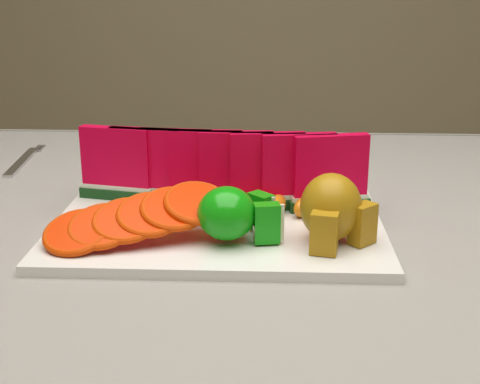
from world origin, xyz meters
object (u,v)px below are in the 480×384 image
object	(u,v)px
apple_cluster	(233,214)
fork	(24,160)
pear_cluster	(332,210)
side_plate	(259,163)
platter	(219,223)

from	to	relation	value
apple_cluster	fork	size ratio (longest dim) A/B	0.54
apple_cluster	fork	xyz separation A→B (m)	(-0.37, 0.36, -0.04)
pear_cluster	side_plate	xyz separation A→B (m)	(-0.09, 0.34, -0.05)
side_plate	pear_cluster	bearing A→B (deg)	-75.77
platter	side_plate	xyz separation A→B (m)	(0.05, 0.28, -0.00)
platter	pear_cluster	size ratio (longest dim) A/B	4.35
platter	fork	xyz separation A→B (m)	(-0.35, 0.29, -0.00)
platter	fork	world-z (taller)	platter
fork	pear_cluster	bearing A→B (deg)	-36.27
platter	pear_cluster	xyz separation A→B (m)	(0.13, -0.07, 0.04)
pear_cluster	fork	bearing A→B (deg)	143.73
pear_cluster	fork	xyz separation A→B (m)	(-0.48, 0.35, -0.05)
apple_cluster	fork	distance (m)	0.52
platter	pear_cluster	distance (m)	0.15
apple_cluster	side_plate	bearing A→B (deg)	86.09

